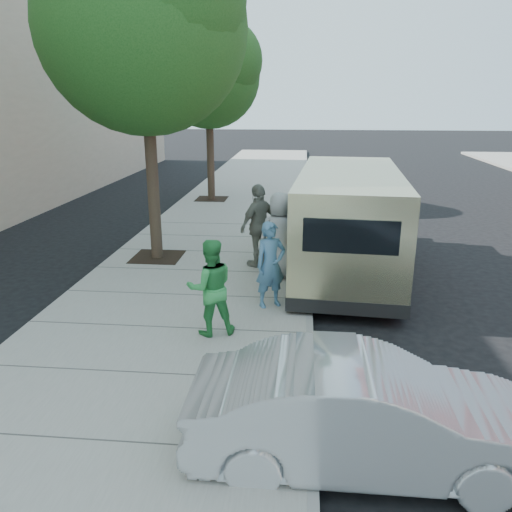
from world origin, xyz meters
name	(u,v)px	position (x,y,z in m)	size (l,w,h in m)	color
ground	(237,303)	(0.00, 0.00, 0.00)	(120.00, 120.00, 0.00)	black
sidewalk	(187,298)	(-1.00, 0.00, 0.07)	(5.00, 60.00, 0.15)	gray
curb_face	(309,302)	(1.44, 0.00, 0.07)	(0.12, 60.00, 0.16)	gray
tree_near	(145,20)	(-2.25, 2.40, 5.55)	(4.62, 4.60, 7.53)	black
tree_far	(209,71)	(-2.25, 10.00, 4.88)	(3.92, 3.80, 6.49)	black
parking_meter	(300,259)	(1.25, -0.28, 1.05)	(0.27, 0.17, 1.24)	gray
van	(348,220)	(2.31, 2.15, 1.26)	(2.58, 6.55, 2.38)	beige
sedan	(365,414)	(2.00, -4.41, 0.64)	(1.35, 3.88, 1.28)	#B7BBBF
person_officer	(271,265)	(0.70, -0.39, 0.97)	(0.59, 0.39, 1.63)	teal
person_green_shirt	(211,287)	(-0.20, -1.64, 0.96)	(0.79, 0.62, 1.63)	green
person_gray_shirt	(280,236)	(0.80, 1.23, 1.09)	(0.92, 0.60, 1.88)	#A1A1A4
person_striped_polo	(259,226)	(0.28, 1.99, 1.11)	(1.13, 0.47, 1.93)	gray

